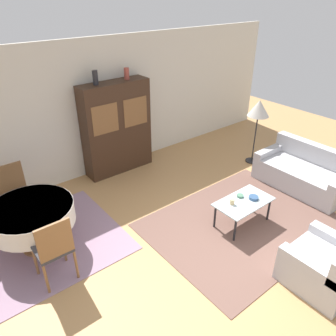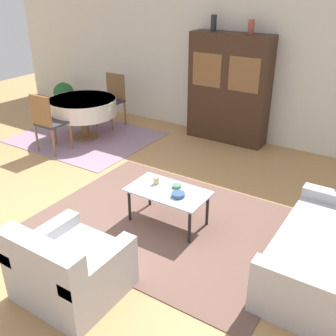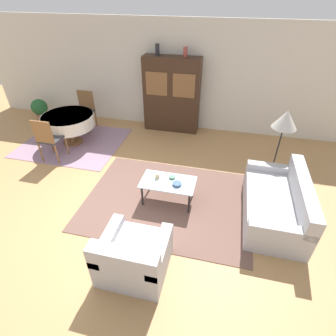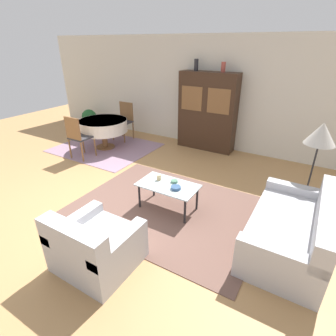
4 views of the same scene
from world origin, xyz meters
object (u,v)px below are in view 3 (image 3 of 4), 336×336
(couch, at_px, (277,204))
(dining_table, at_px, (68,121))
(coffee_table, at_px, (168,184))
(potted_plant, at_px, (40,108))
(display_cabinet, at_px, (172,95))
(floor_lamp, at_px, (285,121))
(bowl_small, at_px, (172,177))
(vase_tall, at_px, (157,50))
(vase_short, at_px, (185,52))
(cup, at_px, (157,176))
(armchair, at_px, (133,257))
(dining_chair_near, at_px, (48,137))
(dining_chair_far, at_px, (85,108))
(bowl, at_px, (177,184))

(couch, distance_m, dining_table, 4.97)
(coffee_table, relative_size, potted_plant, 1.57)
(display_cabinet, distance_m, floor_lamp, 2.99)
(potted_plant, bearing_deg, bowl_small, -28.72)
(bowl_small, xyz_separation_m, vase_tall, (-1.00, 2.78, 1.55))
(coffee_table, bearing_deg, dining_table, 151.29)
(coffee_table, xyz_separation_m, vase_short, (-0.28, 2.90, 1.60))
(cup, bearing_deg, armchair, -86.77)
(display_cabinet, xyz_separation_m, bowl_small, (0.64, -2.78, -0.48))
(bowl_small, bearing_deg, couch, -2.72)
(cup, height_order, bowl_small, cup)
(dining_chair_near, height_order, vase_tall, vase_tall)
(dining_chair_near, distance_m, floor_lamp, 4.85)
(dining_chair_far, relative_size, bowl_small, 9.19)
(floor_lamp, height_order, potted_plant, floor_lamp)
(dining_chair_near, bearing_deg, dining_chair_far, 90.00)
(armchair, distance_m, cup, 1.59)
(coffee_table, xyz_separation_m, cup, (-0.21, 0.07, 0.09))
(cup, relative_size, vase_short, 0.41)
(cup, relative_size, bowl, 0.57)
(floor_lamp, relative_size, cup, 15.85)
(vase_tall, bearing_deg, display_cabinet, -0.15)
(display_cabinet, xyz_separation_m, cup, (0.38, -2.84, -0.45))
(floor_lamp, bearing_deg, potted_plant, 168.82)
(armchair, bearing_deg, floor_lamp, 54.08)
(dining_chair_near, relative_size, floor_lamp, 0.71)
(coffee_table, relative_size, dining_chair_far, 0.95)
(dining_table, bearing_deg, couch, -17.92)
(vase_tall, bearing_deg, coffee_table, -71.80)
(dining_chair_far, height_order, vase_tall, vase_tall)
(armchair, distance_m, dining_chair_near, 3.54)
(floor_lamp, bearing_deg, armchair, -125.92)
(couch, xyz_separation_m, dining_chair_far, (-4.72, 2.36, 0.30))
(couch, distance_m, armchair, 2.52)
(bowl, height_order, vase_tall, vase_tall)
(potted_plant, bearing_deg, dining_chair_near, -49.32)
(dining_chair_far, relative_size, vase_tall, 3.83)
(armchair, distance_m, bowl_small, 1.65)
(couch, bearing_deg, vase_tall, 44.58)
(vase_short, bearing_deg, cup, -88.61)
(floor_lamp, distance_m, vase_tall, 3.38)
(coffee_table, xyz_separation_m, dining_chair_near, (-2.85, 0.73, 0.18))
(dining_chair_near, bearing_deg, floor_lamp, 7.08)
(display_cabinet, bearing_deg, potted_plant, -175.21)
(dining_chair_far, height_order, bowl, dining_chair_far)
(armchair, xyz_separation_m, bowl, (0.30, 1.45, 0.18))
(couch, bearing_deg, bowl_small, 87.28)
(couch, height_order, cup, couch)
(couch, height_order, dining_chair_near, dining_chair_near)
(armchair, relative_size, coffee_table, 0.93)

